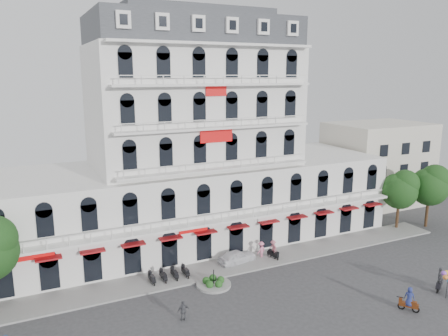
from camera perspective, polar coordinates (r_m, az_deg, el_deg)
ground at (r=38.07m, az=6.88°, el=-17.89°), size 120.00×120.00×0.00m
sidewalk at (r=45.00m, az=0.62°, el=-12.71°), size 53.00×4.00×0.16m
main_building at (r=49.89m, az=-3.91°, el=1.69°), size 45.00×15.00×25.80m
flank_building_east at (r=68.86m, az=19.36°, el=0.58°), size 14.00×10.00×12.00m
traffic_island at (r=41.34m, az=-1.36°, el=-14.82°), size 3.20×3.20×1.60m
parked_scooter_row at (r=42.72m, az=-7.18°, el=-14.36°), size 4.40×1.80×1.10m
tree_east_inner at (r=58.08m, az=22.03°, el=-2.48°), size 4.40×4.37×7.57m
tree_east_outer at (r=60.35m, az=25.33°, el=-1.92°), size 4.65×4.65×8.05m
parked_car at (r=45.65m, az=1.73°, el=-11.49°), size 4.33×2.33×1.40m
rider_east at (r=40.09m, az=23.05°, el=-15.50°), size 1.17×1.44×2.12m
rider_northeast at (r=44.57m, az=26.36°, el=-12.85°), size 1.54×1.04×2.24m
rider_center at (r=46.61m, az=6.43°, el=-10.50°), size 0.77×1.70×2.12m
pedestrian_mid at (r=36.17m, az=-5.35°, el=-18.06°), size 0.98×0.41×1.67m
pedestrian_right at (r=46.83m, az=4.87°, el=-10.62°), size 1.35×1.11×1.82m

